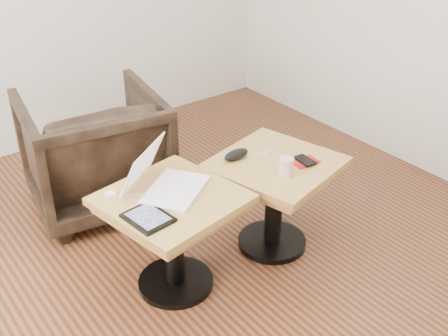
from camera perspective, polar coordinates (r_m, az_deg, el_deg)
room_shell at (r=2.12m, az=-6.26°, el=11.18°), size 4.52×4.52×2.71m
side_table_left at (r=2.81m, az=-5.25°, el=-5.29°), size 0.70×0.70×0.55m
side_table_right at (r=3.10m, az=5.19°, el=-1.56°), size 0.74×0.74×0.55m
laptop at (r=2.76m, az=-6.04°, el=-1.40°), size 0.48×0.48×0.23m
tablet at (r=2.58m, az=-7.73°, el=-5.02°), size 0.20×0.24×0.02m
charging_adapter at (r=2.76m, az=-11.47°, el=-2.68°), size 0.04×0.04×0.02m
glasses_case at (r=3.04m, az=1.24°, el=1.38°), size 0.17×0.08×0.05m
striped_cup at (r=2.89m, az=6.36°, el=0.16°), size 0.10×0.10×0.10m
earbuds_tangle at (r=3.10m, az=4.35°, el=1.55°), size 0.07×0.05×0.01m
phone_on_sleeve at (r=3.04m, az=8.22°, el=0.70°), size 0.15×0.13×0.02m
armchair at (r=3.60m, az=-13.04°, el=1.72°), size 0.93×0.95×0.75m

